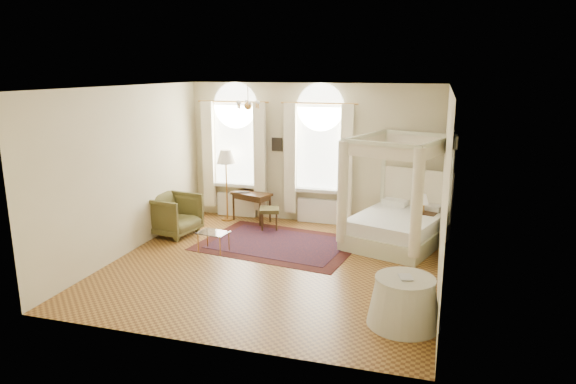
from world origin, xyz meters
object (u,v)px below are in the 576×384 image
armchair (173,215)px  floor_lamp (226,160)px  stool (269,212)px  side_table (404,301)px  canopy_bed (396,221)px  nightstand (425,226)px  coffee_table (213,234)px  writing_desk (251,197)px

armchair → floor_lamp: size_ratio=0.58×
stool → side_table: side_table is taller
canopy_bed → nightstand: (0.58, 0.42, -0.20)m
nightstand → coffee_table: 4.50m
armchair → coffee_table: (1.31, -0.76, -0.09)m
nightstand → writing_desk: 4.11m
writing_desk → canopy_bed: bearing=-12.2°
writing_desk → coffee_table: size_ratio=1.63×
armchair → nightstand: bearing=-68.5°
writing_desk → side_table: (3.92, -4.25, -0.25)m
writing_desk → nightstand: bearing=-4.7°
canopy_bed → writing_desk: bearing=167.8°
stool → coffee_table: stool is taller
canopy_bed → side_table: size_ratio=2.39×
stool → coffee_table: size_ratio=0.84×
canopy_bed → stool: bearing=174.8°
writing_desk → floor_lamp: floor_lamp is taller
stool → coffee_table: bearing=-109.5°
armchair → coffee_table: bearing=-110.5°
nightstand → stool: (-3.46, -0.16, 0.09)m
nightstand → floor_lamp: 4.85m
floor_lamp → writing_desk: bearing=5.4°
coffee_table → canopy_bed: bearing=22.7°
canopy_bed → nightstand: size_ratio=3.89×
floor_lamp → armchair: bearing=-116.0°
armchair → coffee_table: 1.51m
nightstand → armchair: 5.51m
nightstand → floor_lamp: size_ratio=0.37×
armchair → writing_desk: bearing=-31.9°
writing_desk → side_table: size_ratio=1.00×
nightstand → armchair: size_ratio=0.65×
armchair → floor_lamp: floor_lamp is taller
coffee_table → stool: bearing=70.5°
stool → armchair: size_ratio=0.55×
stool → floor_lamp: bearing=160.5°
canopy_bed → nightstand: 0.74m
canopy_bed → coffee_table: bearing=-157.3°
canopy_bed → armchair: (-4.81, -0.71, -0.06)m
floor_lamp → side_table: 6.28m
nightstand → floor_lamp: floor_lamp is taller
stool → side_table: (3.30, -3.76, -0.07)m
floor_lamp → side_table: size_ratio=1.65×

